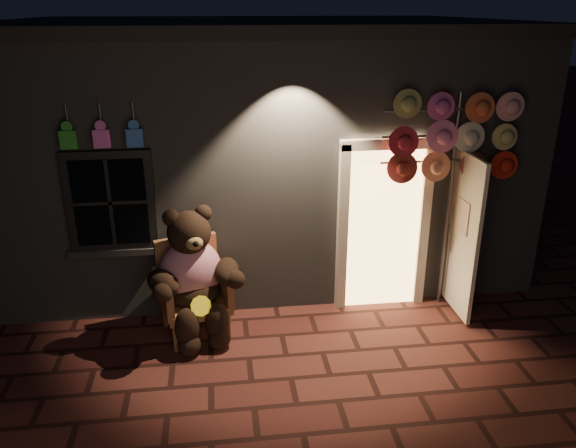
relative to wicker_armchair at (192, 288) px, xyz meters
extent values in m
plane|color=#53251F|center=(1.02, -1.11, -0.56)|extent=(60.00, 60.00, 0.00)
cube|color=slate|center=(1.02, 2.89, 1.09)|extent=(7.00, 5.00, 3.30)
cube|color=black|center=(1.02, 2.89, 2.82)|extent=(7.30, 5.30, 0.16)
cube|color=black|center=(-0.88, 0.35, 0.99)|extent=(1.00, 0.10, 1.20)
cube|color=black|center=(-0.88, 0.32, 0.99)|extent=(0.82, 0.06, 1.02)
cube|color=slate|center=(-0.88, 0.35, 0.36)|extent=(1.10, 0.14, 0.08)
cube|color=#FCC671|center=(2.37, 0.37, 0.49)|extent=(0.92, 0.10, 2.10)
cube|color=beige|center=(1.85, 0.33, 0.49)|extent=(0.12, 0.12, 2.20)
cube|color=beige|center=(2.89, 0.33, 0.49)|extent=(0.12, 0.12, 2.20)
cube|color=beige|center=(2.37, 0.33, 1.57)|extent=(1.16, 0.12, 0.12)
cube|color=beige|center=(3.27, -0.01, 0.49)|extent=(0.05, 0.80, 2.00)
cube|color=green|center=(-1.23, 0.27, 1.74)|extent=(0.18, 0.07, 0.20)
cylinder|color=#59595E|center=(-1.23, 0.33, 1.99)|extent=(0.02, 0.02, 0.25)
cube|color=#E75FC3|center=(-0.88, 0.27, 1.74)|extent=(0.18, 0.07, 0.20)
cylinder|color=#59595E|center=(-0.88, 0.33, 1.99)|extent=(0.02, 0.02, 0.25)
cube|color=#3362B3|center=(-0.53, 0.27, 1.74)|extent=(0.18, 0.07, 0.20)
cylinder|color=#59595E|center=(-0.53, 0.33, 1.99)|extent=(0.02, 0.02, 0.25)
cube|color=brown|center=(0.02, -0.09, -0.17)|extent=(0.89, 0.85, 0.10)
cube|color=brown|center=(-0.06, 0.21, 0.19)|extent=(0.73, 0.28, 0.73)
cube|color=brown|center=(-0.30, -0.20, 0.04)|extent=(0.25, 0.63, 0.42)
cube|color=brown|center=(0.36, -0.01, 0.04)|extent=(0.25, 0.63, 0.42)
cylinder|color=brown|center=(-0.20, -0.45, -0.39)|extent=(0.05, 0.05, 0.33)
cylinder|color=brown|center=(0.41, -0.29, -0.39)|extent=(0.05, 0.05, 0.33)
cylinder|color=brown|center=(-0.36, 0.11, -0.39)|extent=(0.05, 0.05, 0.33)
cylinder|color=brown|center=(0.25, 0.28, -0.39)|extent=(0.05, 0.05, 0.33)
ellipsoid|color=#B6133C|center=(0.00, -0.04, 0.23)|extent=(0.86, 0.76, 0.76)
ellipsoid|color=black|center=(0.02, -0.12, 0.01)|extent=(0.71, 0.65, 0.36)
sphere|color=black|center=(0.01, -0.09, 0.74)|extent=(0.61, 0.61, 0.49)
sphere|color=black|center=(-0.17, -0.11, 0.93)|extent=(0.19, 0.19, 0.19)
sphere|color=black|center=(0.18, -0.01, 0.93)|extent=(0.19, 0.19, 0.19)
ellipsoid|color=olive|center=(0.07, -0.30, 0.69)|extent=(0.22, 0.18, 0.15)
ellipsoid|color=black|center=(-0.29, -0.36, 0.27)|extent=(0.52, 0.57, 0.28)
ellipsoid|color=black|center=(0.41, -0.17, 0.27)|extent=(0.32, 0.52, 0.28)
ellipsoid|color=black|center=(-0.06, -0.47, -0.25)|extent=(0.28, 0.28, 0.47)
ellipsoid|color=black|center=(0.27, -0.38, -0.25)|extent=(0.28, 0.28, 0.47)
sphere|color=black|center=(-0.04, -0.54, -0.44)|extent=(0.26, 0.26, 0.26)
sphere|color=black|center=(0.29, -0.44, -0.44)|extent=(0.26, 0.26, 0.26)
cylinder|color=yellow|center=(0.10, -0.43, -0.01)|extent=(0.25, 0.15, 0.23)
cylinder|color=#59595E|center=(3.17, 0.27, 0.81)|extent=(0.04, 0.04, 2.73)
cylinder|color=#59595E|center=(2.87, 0.25, 1.97)|extent=(1.22, 0.03, 0.03)
cylinder|color=#59595E|center=(2.87, 0.25, 1.67)|extent=(1.22, 0.03, 0.03)
cylinder|color=#59595E|center=(2.87, 0.25, 1.37)|extent=(1.22, 0.03, 0.03)
cylinder|color=#908F4E|center=(2.52, 0.19, 2.02)|extent=(0.34, 0.11, 0.35)
cylinder|color=#C85296|center=(2.93, 0.16, 2.02)|extent=(0.34, 0.11, 0.35)
cylinder|color=#E26336|center=(3.33, 0.13, 2.02)|extent=(0.34, 0.11, 0.35)
cylinder|color=#FFABA4|center=(3.74, 0.19, 2.02)|extent=(0.34, 0.11, 0.35)
cylinder|color=#B52534|center=(2.52, 0.16, 1.67)|extent=(0.34, 0.11, 0.35)
cylinder|color=pink|center=(2.93, 0.13, 1.67)|extent=(0.34, 0.11, 0.35)
cylinder|color=beige|center=(3.33, 0.19, 1.67)|extent=(0.34, 0.11, 0.35)
cylinder|color=#E8CE74|center=(3.74, 0.16, 1.67)|extent=(0.34, 0.11, 0.35)
cylinder|color=#A83228|center=(2.52, 0.13, 1.32)|extent=(0.34, 0.11, 0.35)
cylinder|color=#E6926B|center=(2.93, 0.19, 1.32)|extent=(0.34, 0.11, 0.35)
cylinder|color=brown|center=(3.33, 0.16, 1.32)|extent=(0.34, 0.11, 0.35)
cylinder|color=red|center=(3.74, 0.13, 1.32)|extent=(0.34, 0.11, 0.35)
camera|label=1|loc=(0.37, -5.96, 3.10)|focal=35.00mm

